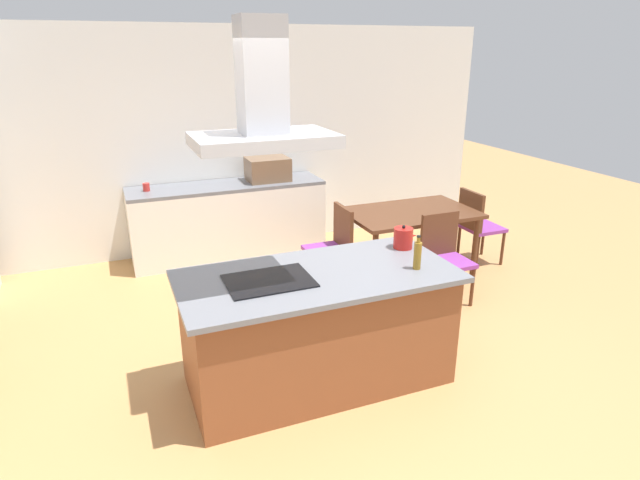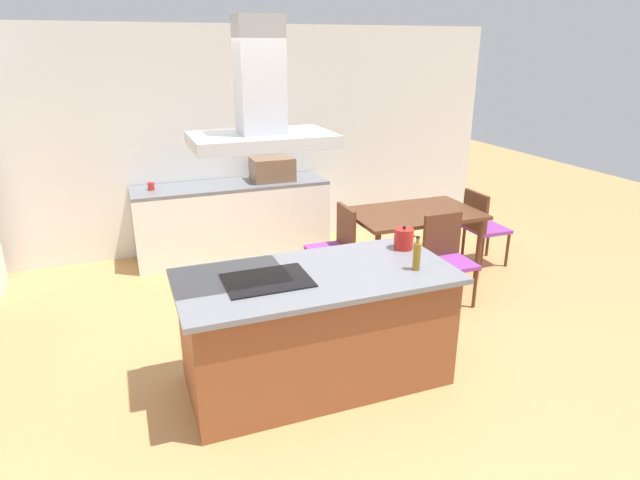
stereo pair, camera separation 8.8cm
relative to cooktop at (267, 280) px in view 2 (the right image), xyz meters
name	(u,v)px [view 2 (the right image)]	position (x,y,z in m)	size (l,w,h in m)	color
ground	(266,299)	(0.37, 1.50, -0.91)	(16.00, 16.00, 0.00)	tan
wall_back	(224,141)	(0.37, 3.25, 0.44)	(7.20, 0.10, 2.70)	white
kitchen_island	(317,328)	(0.37, 0.00, -0.45)	(2.03, 0.97, 0.90)	brown
cooktop	(267,280)	(0.00, 0.00, 0.00)	(0.60, 0.44, 0.01)	black
tea_kettle	(404,239)	(1.21, 0.23, 0.08)	(0.21, 0.16, 0.20)	#B21E19
olive_oil_bottle	(417,256)	(1.08, -0.19, 0.10)	(0.06, 0.06, 0.26)	olive
back_counter	(233,219)	(0.35, 2.88, -0.46)	(2.31, 0.62, 0.90)	white
countertop_microwave	(272,169)	(0.87, 2.88, 0.13)	(0.50, 0.38, 0.28)	brown
coffee_mug_red	(151,186)	(-0.56, 2.91, 0.04)	(0.08, 0.08, 0.09)	red
dining_table	(414,219)	(2.08, 1.52, -0.24)	(1.40, 0.90, 0.75)	#59331E
chair_facing_island	(447,253)	(2.08, 0.86, -0.40)	(0.42, 0.42, 0.89)	purple
chair_at_left_end	(337,243)	(1.16, 1.52, -0.40)	(0.42, 0.42, 0.89)	purple
chair_at_right_end	(482,223)	(2.99, 1.52, -0.40)	(0.42, 0.42, 0.89)	purple
range_hood	(261,106)	(0.00, 0.00, 1.20)	(0.90, 0.55, 0.78)	#ADADB2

